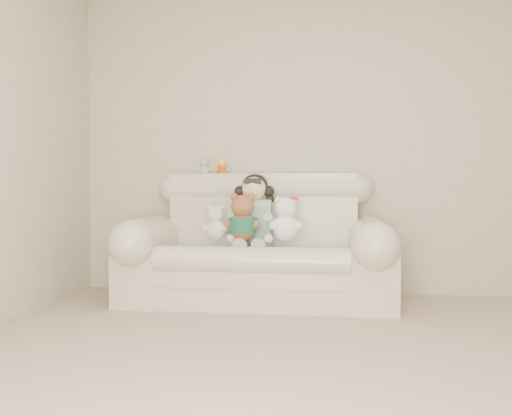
{
  "coord_description": "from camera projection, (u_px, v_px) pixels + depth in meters",
  "views": [
    {
      "loc": [
        -0.06,
        -2.43,
        0.9
      ],
      "look_at": [
        -0.64,
        1.9,
        0.75
      ],
      "focal_mm": 39.92,
      "sensor_mm": 36.0,
      "label": 1
    }
  ],
  "objects": [
    {
      "name": "floor",
      "position": [
        346.0,
        399.0,
        2.43
      ],
      "size": [
        5.0,
        5.0,
        0.0
      ],
      "primitive_type": "plane",
      "color": "gray",
      "rests_on": "ground"
    },
    {
      "name": "wall_back",
      "position": [
        340.0,
        142.0,
        4.86
      ],
      "size": [
        4.5,
        0.0,
        4.5
      ],
      "primitive_type": "plane",
      "rotation": [
        1.57,
        0.0,
        0.0
      ],
      "color": "#B2A88D",
      "rests_on": "ground"
    },
    {
      "name": "sofa",
      "position": [
        258.0,
        237.0,
        4.47
      ],
      "size": [
        2.1,
        0.95,
        1.03
      ],
      "primitive_type": null,
      "color": "beige",
      "rests_on": "floor"
    },
    {
      "name": "seated_child",
      "position": [
        254.0,
        210.0,
        4.55
      ],
      "size": [
        0.37,
        0.45,
        0.61
      ],
      "primitive_type": null,
      "rotation": [
        0.0,
        0.0,
        0.01
      ],
      "color": "#33773F",
      "rests_on": "sofa"
    },
    {
      "name": "brown_teddy",
      "position": [
        243.0,
        213.0,
        4.33
      ],
      "size": [
        0.29,
        0.24,
        0.43
      ],
      "primitive_type": null,
      "rotation": [
        0.0,
        0.0,
        -0.09
      ],
      "color": "brown",
      "rests_on": "sofa"
    },
    {
      "name": "white_cat",
      "position": [
        286.0,
        214.0,
        4.33
      ],
      "size": [
        0.28,
        0.22,
        0.41
      ],
      "primitive_type": null,
      "rotation": [
        0.0,
        0.0,
        -0.07
      ],
      "color": "white",
      "rests_on": "sofa"
    },
    {
      "name": "cream_teddy",
      "position": [
        215.0,
        219.0,
        4.37
      ],
      "size": [
        0.26,
        0.23,
        0.33
      ],
      "primitive_type": null,
      "rotation": [
        0.0,
        0.0,
        -0.39
      ],
      "color": "beige",
      "rests_on": "sofa"
    },
    {
      "name": "yellow_mini_bear",
      "position": [
        222.0,
        165.0,
        4.87
      ],
      "size": [
        0.12,
        0.09,
        0.18
      ],
      "primitive_type": null,
      "rotation": [
        0.0,
        0.0,
        0.01
      ],
      "color": "yellow",
      "rests_on": "sofa"
    },
    {
      "name": "grey_mini_plush",
      "position": [
        204.0,
        165.0,
        4.86
      ],
      "size": [
        0.13,
        0.11,
        0.18
      ],
      "primitive_type": null,
      "rotation": [
        0.0,
        0.0,
        -0.22
      ],
      "color": "#B0AFB6",
      "rests_on": "sofa"
    }
  ]
}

